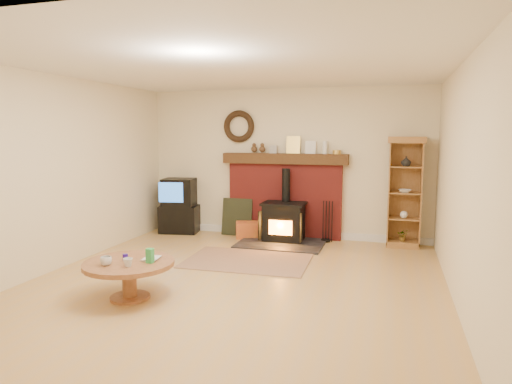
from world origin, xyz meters
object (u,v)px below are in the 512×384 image
(tv_unit, at_px, (179,207))
(coffee_table, at_px, (129,269))
(wood_stove, at_px, (283,223))
(curio_cabinet, at_px, (405,192))

(tv_unit, relative_size, coffee_table, 1.00)
(wood_stove, xyz_separation_m, tv_unit, (-2.02, 0.20, 0.16))
(tv_unit, distance_m, curio_cabinet, 3.98)
(wood_stove, height_order, curio_cabinet, curio_cabinet)
(tv_unit, bearing_deg, curio_cabinet, 1.21)
(tv_unit, bearing_deg, wood_stove, -5.63)
(tv_unit, relative_size, curio_cabinet, 0.56)
(wood_stove, distance_m, coffee_table, 3.25)
(tv_unit, distance_m, coffee_table, 3.44)
(wood_stove, distance_m, tv_unit, 2.04)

